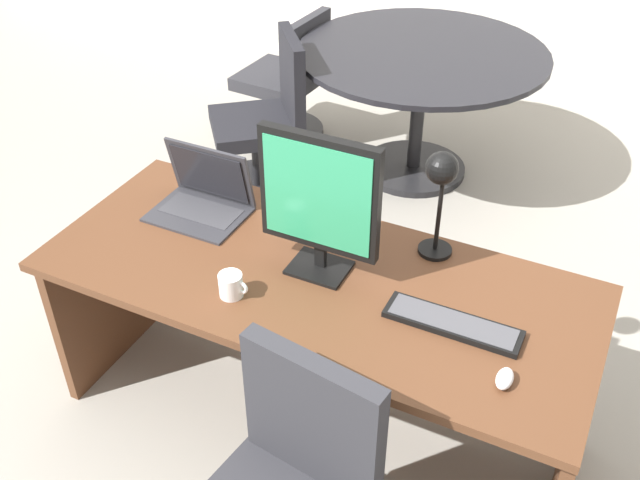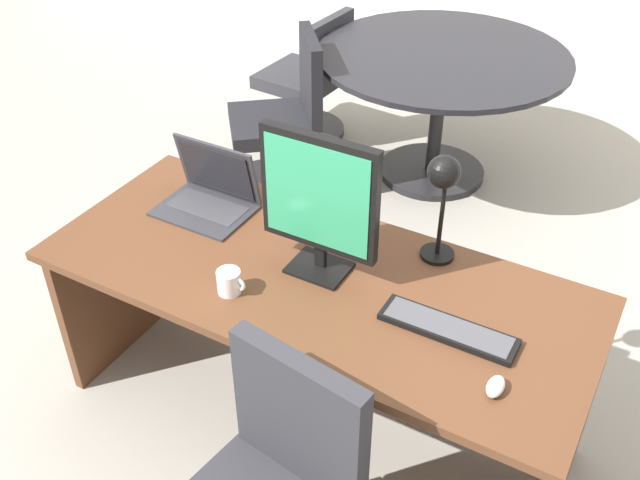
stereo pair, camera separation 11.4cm
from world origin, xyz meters
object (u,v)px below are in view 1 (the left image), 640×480
at_px(monitor, 320,199).
at_px(meeting_chair_near, 266,132).
at_px(desk, 322,311).
at_px(meeting_chair_far, 287,89).
at_px(desk_lamp, 441,182).
at_px(coffee_mug, 231,285).
at_px(meeting_table, 420,82).
at_px(keyboard, 453,324).
at_px(laptop, 205,191).
at_px(mouse, 505,379).

height_order(monitor, meeting_chair_near, monitor).
xyz_separation_m(desk, meeting_chair_far, (-1.21, 1.97, -0.20)).
xyz_separation_m(desk_lamp, meeting_chair_far, (-1.53, 1.74, -0.71)).
bearing_deg(coffee_mug, meeting_chair_near, 116.60).
height_order(monitor, meeting_table, monitor).
height_order(desk, meeting_table, meeting_table).
xyz_separation_m(desk_lamp, meeting_table, (-0.64, 1.68, -0.45)).
distance_m(desk, keyboard, 0.55).
height_order(desk, monitor, monitor).
bearing_deg(monitor, meeting_chair_far, 121.34).
height_order(keyboard, meeting_chair_far, meeting_chair_far).
xyz_separation_m(monitor, meeting_table, (-0.32, 1.93, -0.44)).
distance_m(monitor, meeting_chair_near, 1.82).
bearing_deg(laptop, mouse, -16.97).
distance_m(desk, coffee_mug, 0.41).
relative_size(desk, desk_lamp, 4.60).
bearing_deg(monitor, mouse, -18.56).
bearing_deg(mouse, coffee_mug, -179.25).
height_order(desk, coffee_mug, coffee_mug).
height_order(laptop, meeting_table, laptop).
height_order(laptop, mouse, laptop).
distance_m(desk, mouse, 0.78).
height_order(coffee_mug, meeting_chair_near, meeting_chair_near).
xyz_separation_m(mouse, desk_lamp, (-0.38, 0.48, 0.28)).
xyz_separation_m(laptop, coffee_mug, (0.36, -0.39, -0.03)).
relative_size(mouse, meeting_chair_far, 0.11).
xyz_separation_m(desk, keyboard, (0.50, -0.09, 0.22)).
bearing_deg(desk, desk_lamp, 34.71).
relative_size(laptop, mouse, 4.05).
height_order(desk, laptop, laptop).
relative_size(monitor, desk_lamp, 1.24).
xyz_separation_m(monitor, mouse, (0.70, -0.23, -0.27)).
distance_m(monitor, keyboard, 0.57).
bearing_deg(meeting_chair_near, monitor, -53.58).
bearing_deg(laptop, keyboard, -11.84).
relative_size(desk_lamp, coffee_mug, 3.98).
distance_m(keyboard, mouse, 0.26).
relative_size(coffee_mug, meeting_table, 0.07).
height_order(desk, desk_lamp, desk_lamp).
height_order(keyboard, meeting_chair_near, meeting_chair_near).
bearing_deg(coffee_mug, meeting_chair_far, 114.32).
bearing_deg(desk_lamp, meeting_chair_near, 139.75).
xyz_separation_m(desk, meeting_table, (-0.31, 1.91, 0.06)).
bearing_deg(laptop, meeting_chair_far, 109.54).
bearing_deg(meeting_chair_far, meeting_table, -3.97).
xyz_separation_m(desk, meeting_chair_near, (-1.00, 1.35, -0.15)).
bearing_deg(coffee_mug, mouse, 0.75).
height_order(keyboard, coffee_mug, coffee_mug).
height_order(laptop, keyboard, laptop).
relative_size(monitor, meeting_table, 0.37).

